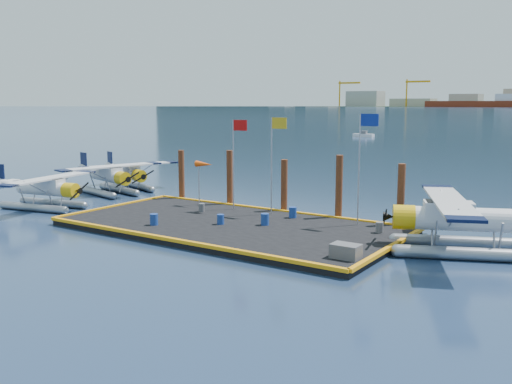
% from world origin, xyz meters
% --- Properties ---
extents(ground, '(4000.00, 4000.00, 0.00)m').
position_xyz_m(ground, '(0.00, 0.00, 0.00)').
color(ground, '#182E4A').
rests_on(ground, ground).
extents(dock, '(20.00, 10.00, 0.40)m').
position_xyz_m(dock, '(0.00, 0.00, 0.20)').
color(dock, black).
rests_on(dock, ground).
extents(dock_bumpers, '(20.25, 10.25, 0.18)m').
position_xyz_m(dock_bumpers, '(0.00, 0.00, 0.49)').
color(dock_bumpers, orange).
rests_on(dock_bumpers, dock).
extents(seaplane_a, '(7.95, 8.66, 3.06)m').
position_xyz_m(seaplane_a, '(-14.81, -1.90, 1.33)').
color(seaplane_a, gray).
rests_on(seaplane_a, ground).
extents(seaplane_b, '(8.29, 8.97, 3.18)m').
position_xyz_m(seaplane_b, '(-16.18, 5.15, 1.39)').
color(seaplane_b, gray).
rests_on(seaplane_b, ground).
extents(seaplane_c, '(7.97, 8.44, 3.05)m').
position_xyz_m(seaplane_c, '(-16.45, 7.64, 1.33)').
color(seaplane_c, gray).
rests_on(seaplane_c, ground).
extents(seaplane_d, '(9.56, 10.06, 3.67)m').
position_xyz_m(seaplane_d, '(12.63, 1.95, 1.60)').
color(seaplane_d, gray).
rests_on(seaplane_d, ground).
extents(drum_0, '(0.40, 0.40, 0.56)m').
position_xyz_m(drum_0, '(-3.69, 1.84, 0.68)').
color(drum_0, '#4F4F53').
rests_on(drum_0, dock).
extents(drum_1, '(0.42, 0.42, 0.59)m').
position_xyz_m(drum_1, '(-0.32, -0.53, 0.70)').
color(drum_1, navy).
rests_on(drum_1, dock).
extents(drum_2, '(0.48, 0.48, 0.68)m').
position_xyz_m(drum_2, '(1.98, 0.75, 0.74)').
color(drum_2, navy).
rests_on(drum_2, dock).
extents(drum_3, '(0.47, 0.47, 0.67)m').
position_xyz_m(drum_3, '(-3.45, -2.87, 0.73)').
color(drum_3, navy).
rests_on(drum_3, dock).
extents(drum_4, '(0.42, 0.42, 0.60)m').
position_xyz_m(drum_4, '(8.35, 2.58, 0.70)').
color(drum_4, '#4F4F53').
rests_on(drum_4, dock).
extents(drum_5, '(0.48, 0.48, 0.67)m').
position_xyz_m(drum_5, '(2.26, 3.52, 0.74)').
color(drum_5, navy).
rests_on(drum_5, dock).
extents(crate, '(1.33, 0.89, 0.67)m').
position_xyz_m(crate, '(9.00, -3.20, 0.73)').
color(crate, '#4F4F53').
rests_on(crate, dock).
extents(flagpole_red, '(1.14, 0.08, 6.00)m').
position_xyz_m(flagpole_red, '(-2.29, 3.80, 4.40)').
color(flagpole_red, '#9997A0').
rests_on(flagpole_red, dock).
extents(flagpole_yellow, '(1.14, 0.08, 6.20)m').
position_xyz_m(flagpole_yellow, '(0.70, 3.80, 4.51)').
color(flagpole_yellow, '#9997A0').
rests_on(flagpole_yellow, dock).
extents(flagpole_blue, '(1.14, 0.08, 6.50)m').
position_xyz_m(flagpole_blue, '(6.70, 3.80, 4.69)').
color(flagpole_blue, '#9997A0').
rests_on(flagpole_blue, dock).
extents(windsock, '(1.40, 0.44, 3.12)m').
position_xyz_m(windsock, '(-5.03, 3.80, 3.23)').
color(windsock, '#9997A0').
rests_on(windsock, dock).
extents(piling_0, '(0.44, 0.44, 4.00)m').
position_xyz_m(piling_0, '(-8.50, 5.40, 2.00)').
color(piling_0, '#472114').
rests_on(piling_0, ground).
extents(piling_1, '(0.44, 0.44, 4.20)m').
position_xyz_m(piling_1, '(-4.00, 5.40, 2.10)').
color(piling_1, '#472114').
rests_on(piling_1, ground).
extents(piling_2, '(0.44, 0.44, 3.80)m').
position_xyz_m(piling_2, '(0.50, 5.40, 1.90)').
color(piling_2, '#472114').
rests_on(piling_2, ground).
extents(piling_3, '(0.44, 0.44, 4.30)m').
position_xyz_m(piling_3, '(4.50, 5.40, 2.15)').
color(piling_3, '#472114').
rests_on(piling_3, ground).
extents(piling_4, '(0.44, 0.44, 4.00)m').
position_xyz_m(piling_4, '(8.50, 5.40, 2.00)').
color(piling_4, '#472114').
rests_on(piling_4, ground).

